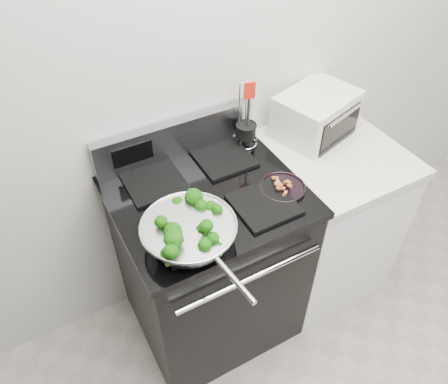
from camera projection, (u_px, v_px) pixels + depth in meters
back_wall at (231, 56)px, 1.87m from camera, size 4.00×0.02×2.70m
gas_range at (210, 262)px, 2.14m from camera, size 0.79×0.69×1.13m
counter at (321, 217)px, 2.40m from camera, size 0.62×0.68×0.92m
skillet at (189, 231)px, 1.60m from camera, size 0.36×0.57×0.08m
broccoli_pile at (189, 227)px, 1.59m from camera, size 0.28×0.28×0.10m
bacon_plate at (283, 186)px, 1.84m from camera, size 0.20×0.20×0.04m
utensil_holder at (246, 134)px, 2.03m from camera, size 0.11×0.11×0.34m
toaster_oven at (316, 114)px, 2.12m from camera, size 0.44×0.38×0.22m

